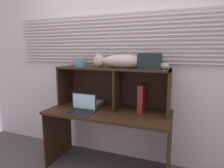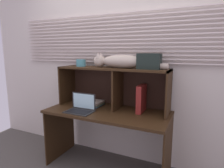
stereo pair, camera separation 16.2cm
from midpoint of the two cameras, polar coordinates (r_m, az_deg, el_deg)
The scene contains 9 objects.
back_panel_with_blinds at distance 2.50m, azimuth 4.02°, elevation 5.93°, with size 4.40×0.08×2.50m.
desk at distance 2.31m, azimuth 0.56°, elevation -11.38°, with size 1.45×0.65×0.73m.
hutch_shelf_unit at distance 2.34m, azimuth 2.55°, elevation 1.18°, with size 1.37×0.35×0.50m.
cat at distance 2.25m, azimuth 4.46°, elevation 6.73°, with size 0.90×0.19×0.18m.
laptop at distance 2.25m, azimuth -7.32°, elevation -7.06°, with size 0.32×0.21×0.21m.
binder_upright at distance 2.23m, azimuth 10.84°, elevation -4.29°, with size 0.06×0.24×0.32m, color maroon.
book_stack at distance 2.48m, azimuth -3.22°, elevation -5.79°, with size 0.18×0.21×0.06m.
small_basket at distance 2.49m, azimuth -7.42°, elevation 6.27°, with size 0.12×0.12×0.09m, color teal.
storage_box at distance 2.15m, azimuth 13.22°, elevation 6.63°, with size 0.25×0.16×0.17m, color black.
Camera 2 is at (0.96, -1.75, 1.43)m, focal length 30.56 mm.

